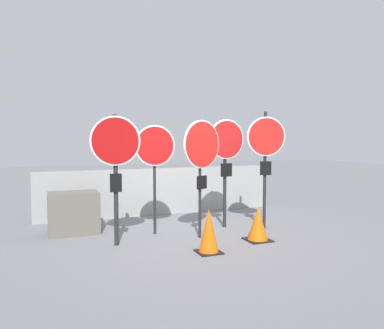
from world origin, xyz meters
name	(u,v)px	position (x,y,z in m)	size (l,w,h in m)	color
ground_plane	(193,233)	(0.00, 0.00, 0.00)	(40.00, 40.00, 0.00)	slate
fence_back	(162,191)	(0.00, 2.04, 0.56)	(5.89, 0.12, 1.13)	gray
stop_sign_0	(115,154)	(-1.54, -0.29, 1.60)	(0.84, 0.19, 2.26)	black
stop_sign_1	(155,152)	(-0.70, 0.21, 1.59)	(0.78, 0.13, 2.11)	black
stop_sign_2	(202,151)	(0.03, -0.37, 1.62)	(0.84, 0.35, 2.20)	black
stop_sign_3	(226,150)	(0.82, 0.21, 1.62)	(0.82, 0.16, 2.25)	black
stop_sign_4	(266,146)	(1.52, -0.18, 1.70)	(0.78, 0.24, 2.40)	black
traffic_cone_0	(258,224)	(0.91, -0.90, 0.30)	(0.44, 0.44, 0.62)	black
traffic_cone_1	(209,231)	(-0.22, -1.23, 0.36)	(0.39, 0.39, 0.72)	black
storage_crate	(74,213)	(-2.16, 0.89, 0.41)	(0.95, 0.62, 0.81)	#605B51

